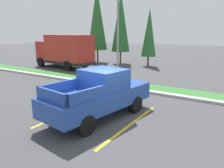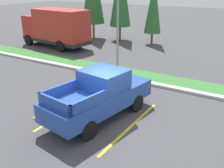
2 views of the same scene
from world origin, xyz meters
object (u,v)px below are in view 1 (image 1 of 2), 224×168
cypress_tree_center (149,33)px  traffic_cone (38,111)px  cypress_tree_left_inner (121,22)px  cargo_truck_distant (65,50)px  cypress_tree_leftmost (97,18)px  pickup_truck_main (100,94)px  street_light (117,23)px

cypress_tree_center → traffic_cone: (1.87, -16.39, -3.32)m
cypress_tree_left_inner → cypress_tree_center: (3.58, -0.09, -1.17)m
cargo_truck_distant → cypress_tree_leftmost: 6.17m
cargo_truck_distant → cypress_tree_leftmost: cypress_tree_leftmost is taller
traffic_cone → pickup_truck_main: bearing=34.8°
cypress_tree_leftmost → traffic_cone: 18.56m
cypress_tree_center → pickup_truck_main: bearing=-74.6°
cypress_tree_left_inner → cypress_tree_leftmost: bearing=-167.3°
cypress_tree_leftmost → traffic_cone: cypress_tree_leftmost is taller
cargo_truck_distant → cypress_tree_center: cypress_tree_center is taller
cargo_truck_distant → street_light: (8.49, -3.65, 2.43)m
cypress_tree_center → cargo_truck_distant: bearing=-140.5°
pickup_truck_main → traffic_cone: size_ratio=9.07×
cargo_truck_distant → street_light: size_ratio=0.94×
cargo_truck_distant → cypress_tree_center: size_ratio=1.14×
cypress_tree_left_inner → street_light: bearing=-61.2°
street_light → traffic_cone: 8.12m
pickup_truck_main → cypress_tree_center: bearing=105.4°
traffic_cone → street_light: bearing=92.2°
pickup_truck_main → street_light: street_light is taller
cargo_truck_distant → cypress_tree_center: bearing=39.5°
pickup_truck_main → cypress_tree_left_inner: (-7.67, 14.94, 3.75)m
pickup_truck_main → street_light: (-2.49, 5.52, 3.24)m
cypress_tree_leftmost → cypress_tree_left_inner: 2.97m
street_light → cypress_tree_left_inner: cypress_tree_left_inner is taller
pickup_truck_main → traffic_cone: pickup_truck_main is taller
pickup_truck_main → cargo_truck_distant: size_ratio=0.78×
cypress_tree_center → traffic_cone: 16.83m
street_light → traffic_cone: (0.27, -7.06, -3.99)m
cargo_truck_distant → cypress_tree_center: (6.90, 5.68, 1.77)m
pickup_truck_main → traffic_cone: (-2.22, -1.54, -0.75)m
street_light → cypress_tree_center: size_ratio=1.21×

